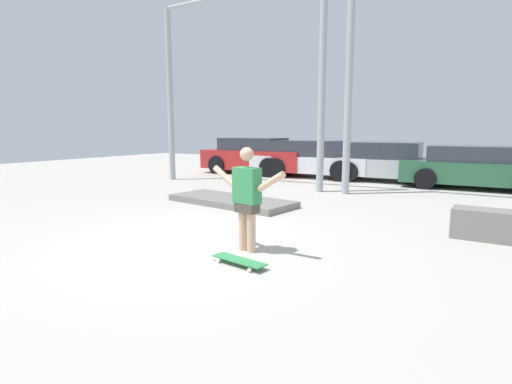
# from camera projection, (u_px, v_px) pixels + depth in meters

# --- Properties ---
(ground_plane) EXTENTS (36.00, 36.00, 0.00)m
(ground_plane) POSITION_uv_depth(u_px,v_px,m) (196.00, 244.00, 6.10)
(ground_plane) COLOR #B2ADA3
(skateboarder) EXTENTS (1.33, 0.34, 1.49)m
(skateboarder) POSITION_uv_depth(u_px,v_px,m) (247.00, 195.00, 5.62)
(skateboarder) COLOR #DBAD89
(skateboarder) RESTS_ON ground_plane
(skateboard) EXTENTS (0.82, 0.34, 0.08)m
(skateboard) POSITION_uv_depth(u_px,v_px,m) (239.00, 261.00, 5.12)
(skateboard) COLOR #338C4C
(skateboard) RESTS_ON ground_plane
(manual_pad) EXTENTS (3.23, 1.60, 0.15)m
(manual_pad) POSITION_uv_depth(u_px,v_px,m) (231.00, 201.00, 9.39)
(manual_pad) COLOR slate
(manual_pad) RESTS_ON ground_plane
(canopy_support_left) EXTENTS (5.73, 0.20, 5.79)m
(canopy_support_left) POSITION_uv_depth(u_px,v_px,m) (237.00, 69.00, 12.15)
(canopy_support_left) COLOR #A5A8AD
(canopy_support_left) RESTS_ON ground_plane
(canopy_support_right) EXTENTS (5.73, 0.20, 5.79)m
(canopy_support_right) POSITION_uv_depth(u_px,v_px,m) (470.00, 48.00, 8.96)
(canopy_support_right) COLOR #A5A8AD
(canopy_support_right) RESTS_ON ground_plane
(parked_car_red) EXTENTS (4.31, 2.05, 1.42)m
(parked_car_red) POSITION_uv_depth(u_px,v_px,m) (256.00, 156.00, 15.94)
(parked_car_red) COLOR red
(parked_car_red) RESTS_ON ground_plane
(parked_car_white) EXTENTS (4.43, 2.05, 1.35)m
(parked_car_white) POSITION_uv_depth(u_px,v_px,m) (310.00, 159.00, 14.78)
(parked_car_white) COLOR white
(parked_car_white) RESTS_ON ground_plane
(parked_car_silver) EXTENTS (4.02, 2.12, 1.32)m
(parked_car_silver) POSITION_uv_depth(u_px,v_px,m) (390.00, 162.00, 13.55)
(parked_car_silver) COLOR #B7BABF
(parked_car_silver) RESTS_ON ground_plane
(parked_car_green) EXTENTS (4.09, 2.12, 1.26)m
(parked_car_green) POSITION_uv_depth(u_px,v_px,m) (473.00, 168.00, 11.88)
(parked_car_green) COLOR #28603D
(parked_car_green) RESTS_ON ground_plane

